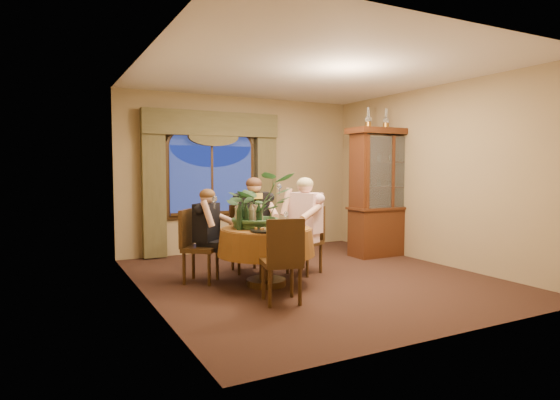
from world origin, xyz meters
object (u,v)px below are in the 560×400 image
person_scarf (254,224)px  wine_bottle_3 (238,215)px  chair_back_right (247,239)px  oil_lamp_left (368,118)px  wine_bottle_0 (251,215)px  chair_front_left (281,260)px  person_pink (306,226)px  oil_lamp_right (403,120)px  wine_bottle_5 (246,216)px  wine_bottle_4 (239,217)px  wine_bottle_1 (242,214)px  olive_bowl (273,226)px  oil_lamp_center (386,119)px  wine_bottle_2 (259,216)px  chair_back (201,246)px  stoneware_vase (258,216)px  dining_table (266,256)px  chair_right (304,240)px  centerpiece_plant (257,181)px  china_cabinet (385,192)px  person_back (207,235)px

person_scarf → wine_bottle_3: 0.93m
chair_back_right → oil_lamp_left: bearing=-170.8°
wine_bottle_0 → wine_bottle_3: size_ratio=1.00×
chair_front_left → person_pink: 1.50m
oil_lamp_right → wine_bottle_5: (-3.41, -0.97, -1.44)m
wine_bottle_4 → wine_bottle_5: 0.11m
oil_lamp_right → wine_bottle_3: (-3.46, -0.83, -1.44)m
chair_back_right → wine_bottle_1: (-0.34, -0.65, 0.44)m
olive_bowl → oil_lamp_center: bearing=20.9°
wine_bottle_2 → wine_bottle_4: (-0.25, 0.04, 0.00)m
person_scarf → wine_bottle_2: size_ratio=4.19×
chair_back_right → person_scarf: 0.24m
oil_lamp_left → chair_front_left: bearing=-145.9°
wine_bottle_4 → chair_back: bearing=117.7°
stoneware_vase → wine_bottle_0: 0.15m
oil_lamp_left → chair_back_right: 2.95m
wine_bottle_2 → chair_back_right: bearing=75.6°
olive_bowl → wine_bottle_0: (-0.26, 0.09, 0.14)m
stoneware_vase → wine_bottle_3: size_ratio=0.87×
dining_table → chair_back_right: (0.09, 0.84, 0.10)m
dining_table → wine_bottle_3: wine_bottle_3 is taller
chair_back → wine_bottle_4: size_ratio=2.91×
chair_right → wine_bottle_0: bearing=84.3°
dining_table → chair_front_left: 0.80m
oil_lamp_left → chair_front_left: oil_lamp_left is taller
oil_lamp_left → wine_bottle_4: (-2.75, -1.00, -1.44)m
centerpiece_plant → chair_back: bearing=146.2°
chair_back_right → wine_bottle_2: wine_bottle_2 is taller
china_cabinet → wine_bottle_5: china_cabinet is taller
wine_bottle_5 → person_back: bearing=115.8°
oil_lamp_left → wine_bottle_0: (-2.56, -0.93, -1.44)m
wine_bottle_5 → stoneware_vase: bearing=29.8°
wine_bottle_4 → wine_bottle_5: (0.10, 0.03, 0.00)m
person_pink → person_back: size_ratio=1.12×
person_scarf → chair_back: bearing=32.1°
person_scarf → wine_bottle_3: size_ratio=4.19×
person_back → wine_bottle_1: bearing=85.3°
chair_front_left → wine_bottle_3: (-0.16, 0.89, 0.44)m
wine_bottle_5 → centerpiece_plant: bearing=32.2°
china_cabinet → wine_bottle_4: size_ratio=6.62×
centerpiece_plant → wine_bottle_1: centerpiece_plant is taller
china_cabinet → chair_back: bearing=-173.1°
oil_lamp_right → olive_bowl: size_ratio=2.05×
oil_lamp_right → person_scarf: oil_lamp_right is taller
person_pink → wine_bottle_4: person_pink is taller
chair_right → wine_bottle_5: bearing=85.0°
chair_back → wine_bottle_2: 0.95m
person_pink → stoneware_vase: (-0.87, -0.24, 0.20)m
oil_lamp_right → wine_bottle_3: bearing=-166.5°
oil_lamp_left → chair_right: oil_lamp_left is taller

